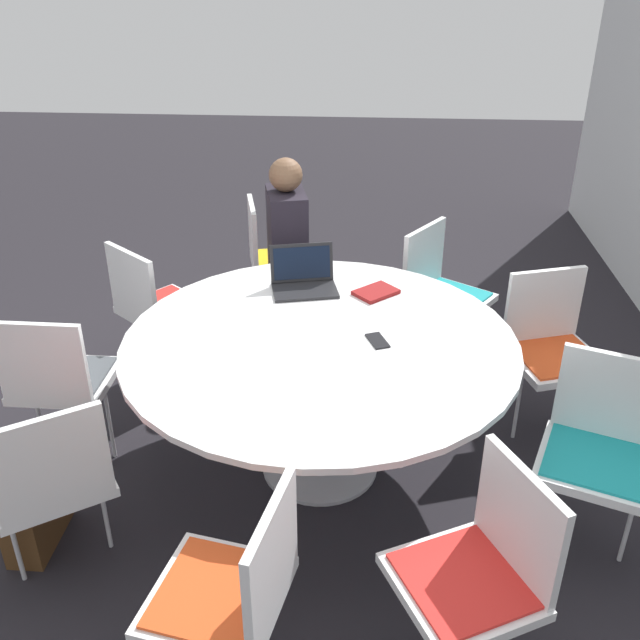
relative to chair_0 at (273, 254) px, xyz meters
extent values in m
plane|color=black|center=(1.48, 0.41, -0.53)|extent=(16.00, 16.00, 0.00)
cylinder|color=#B7B7BC|center=(1.48, 0.41, -0.52)|extent=(0.57, 0.57, 0.02)
cylinder|color=#B7B7BC|center=(1.48, 0.41, -0.16)|extent=(0.19, 0.19, 0.69)
cylinder|color=white|center=(1.48, 0.41, 0.20)|extent=(1.80, 1.80, 0.03)
cube|color=white|center=(-0.02, 0.07, -0.07)|extent=(0.52, 0.51, 0.04)
cube|color=gold|center=(-0.02, 0.07, -0.05)|extent=(0.46, 0.45, 0.01)
cube|color=white|center=(0.03, -0.12, 0.15)|extent=(0.41, 0.12, 0.40)
cylinder|color=silver|center=(-0.19, 0.03, -0.31)|extent=(0.02, 0.02, 0.43)
cylinder|color=silver|center=(0.16, 0.11, -0.31)|extent=(0.02, 0.02, 0.43)
cube|color=white|center=(0.69, -0.54, -0.07)|extent=(0.60, 0.61, 0.04)
cube|color=red|center=(0.69, -0.54, -0.05)|extent=(0.53, 0.53, 0.01)
cube|color=white|center=(0.84, -0.67, 0.15)|extent=(0.29, 0.34, 0.40)
cylinder|color=silver|center=(0.58, -0.68, -0.31)|extent=(0.02, 0.02, 0.43)
cylinder|color=silver|center=(0.81, -0.40, -0.31)|extent=(0.02, 0.02, 0.43)
cube|color=white|center=(1.47, -0.83, -0.07)|extent=(0.43, 0.45, 0.04)
cube|color=#4C5156|center=(1.47, -0.83, -0.05)|extent=(0.37, 0.39, 0.01)
cube|color=white|center=(1.66, -0.83, 0.15)|extent=(0.04, 0.42, 0.40)
cylinder|color=silver|center=(1.47, -1.01, -0.31)|extent=(0.02, 0.02, 0.43)
cylinder|color=silver|center=(1.47, -0.65, -0.31)|extent=(0.02, 0.02, 0.43)
cube|color=white|center=(2.18, -0.62, -0.07)|extent=(0.59, 0.60, 0.04)
cube|color=red|center=(2.18, -0.62, -0.05)|extent=(0.52, 0.53, 0.01)
cube|color=white|center=(2.34, -0.51, 0.15)|extent=(0.26, 0.36, 0.40)
cylinder|color=silver|center=(2.28, -0.76, -0.31)|extent=(0.02, 0.02, 0.43)
cylinder|color=silver|center=(2.07, -0.47, -0.31)|extent=(0.02, 0.02, 0.43)
cube|color=white|center=(2.69, 0.16, -0.07)|extent=(0.52, 0.50, 0.04)
cube|color=#E04C1E|center=(2.69, 0.16, -0.05)|extent=(0.45, 0.44, 0.01)
cube|color=white|center=(2.73, 0.35, 0.15)|extent=(0.42, 0.11, 0.40)
cylinder|color=silver|center=(2.52, 0.20, -0.31)|extent=(0.02, 0.02, 0.43)
cube|color=white|center=(2.59, 0.96, -0.07)|extent=(0.58, 0.57, 0.04)
cube|color=red|center=(2.59, 0.96, -0.05)|extent=(0.51, 0.50, 0.01)
cube|color=white|center=(2.51, 1.13, 0.15)|extent=(0.39, 0.21, 0.40)
cylinder|color=silver|center=(2.43, 0.88, -0.31)|extent=(0.02, 0.02, 0.43)
cube|color=white|center=(1.94, 1.56, -0.07)|extent=(0.55, 0.56, 0.04)
cube|color=teal|center=(1.94, 1.56, -0.05)|extent=(0.49, 0.50, 0.01)
cube|color=white|center=(1.75, 1.63, 0.15)|extent=(0.18, 0.40, 0.40)
cylinder|color=silver|center=(2.00, 1.73, -0.31)|extent=(0.02, 0.02, 0.43)
cylinder|color=silver|center=(1.87, 1.39, -0.31)|extent=(0.02, 0.02, 0.43)
cube|color=white|center=(1.11, 1.59, -0.07)|extent=(0.53, 0.55, 0.04)
cube|color=#E04C1E|center=(1.11, 1.59, -0.05)|extent=(0.47, 0.48, 0.01)
cube|color=white|center=(0.93, 1.53, 0.15)|extent=(0.15, 0.41, 0.40)
cylinder|color=silver|center=(1.06, 1.76, -0.31)|extent=(0.02, 0.02, 0.43)
cylinder|color=silver|center=(1.17, 1.42, -0.31)|extent=(0.02, 0.02, 0.43)
cube|color=white|center=(0.46, 1.11, -0.07)|extent=(0.60, 0.60, 0.04)
cube|color=teal|center=(0.46, 1.11, -0.05)|extent=(0.53, 0.52, 0.01)
cube|color=white|center=(0.35, 0.95, 0.15)|extent=(0.36, 0.26, 0.40)
cylinder|color=silver|center=(0.31, 1.21, -0.31)|extent=(0.02, 0.02, 0.43)
cylinder|color=silver|center=(0.61, 1.01, -0.31)|extent=(0.02, 0.02, 0.43)
cylinder|color=#231E28|center=(0.11, 0.20, -0.29)|extent=(0.10, 0.10, 0.47)
cylinder|color=#231E28|center=(0.28, 0.24, -0.29)|extent=(0.10, 0.10, 0.47)
cube|color=#231E28|center=(0.22, 0.12, 0.22)|extent=(0.40, 0.30, 0.55)
sphere|color=brown|center=(0.22, 0.12, 0.60)|extent=(0.20, 0.20, 0.20)
cube|color=#232326|center=(0.99, 0.30, 0.22)|extent=(0.29, 0.37, 0.02)
cube|color=#232326|center=(0.88, 0.27, 0.33)|extent=(0.12, 0.33, 0.20)
cube|color=black|center=(0.89, 0.27, 0.33)|extent=(0.10, 0.30, 0.17)
cube|color=maroon|center=(0.99, 0.66, 0.22)|extent=(0.25, 0.26, 0.02)
cube|color=black|center=(1.49, 0.67, 0.22)|extent=(0.16, 0.12, 0.01)
cube|color=#513319|center=(2.06, -0.78, -0.39)|extent=(0.36, 0.16, 0.28)
camera|label=1|loc=(4.28, 0.61, 1.82)|focal=40.00mm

